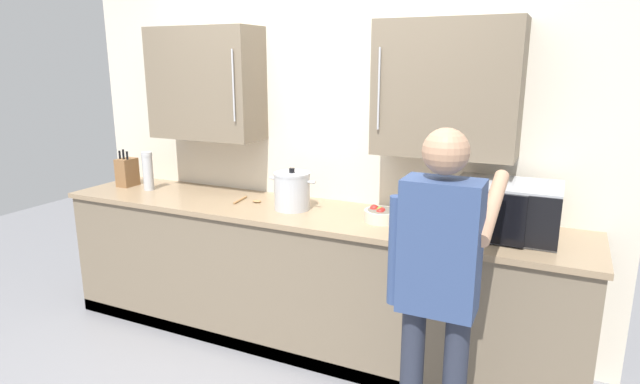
# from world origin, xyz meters

# --- Properties ---
(back_wall_tiled) EXTENTS (3.93, 0.44, 2.72)m
(back_wall_tiled) POSITION_xyz_m (0.00, 1.17, 1.47)
(back_wall_tiled) COLOR beige
(back_wall_tiled) RESTS_ON ground_plane
(counter_unit) EXTENTS (3.57, 0.68, 0.94)m
(counter_unit) POSITION_xyz_m (0.00, 0.84, 0.47)
(counter_unit) COLOR #756651
(counter_unit) RESTS_ON ground_plane
(microwave_oven) EXTENTS (0.57, 0.44, 0.30)m
(microwave_oven) POSITION_xyz_m (1.23, 0.88, 1.09)
(microwave_oven) COLOR #B7BABF
(microwave_oven) RESTS_ON counter_unit
(stock_pot) EXTENTS (0.34, 0.24, 0.28)m
(stock_pot) POSITION_xyz_m (-0.07, 0.84, 1.07)
(stock_pot) COLOR #B7BABF
(stock_pot) RESTS_ON counter_unit
(knife_block) EXTENTS (0.11, 0.15, 0.29)m
(knife_block) POSITION_xyz_m (-1.56, 0.88, 1.05)
(knife_block) COLOR brown
(knife_block) RESTS_ON counter_unit
(fruit_bowl) EXTENTS (0.21, 0.21, 0.10)m
(fruit_bowl) POSITION_xyz_m (0.55, 0.83, 0.99)
(fruit_bowl) COLOR beige
(fruit_bowl) RESTS_ON counter_unit
(thermos_flask) EXTENTS (0.08, 0.08, 0.29)m
(thermos_flask) POSITION_xyz_m (-1.31, 0.85, 1.09)
(thermos_flask) COLOR #B7BABF
(thermos_flask) RESTS_ON counter_unit
(wooden_spoon) EXTENTS (0.18, 0.19, 0.02)m
(wooden_spoon) POSITION_xyz_m (-0.43, 0.87, 0.95)
(wooden_spoon) COLOR #A37547
(wooden_spoon) RESTS_ON counter_unit
(person_figure) EXTENTS (0.45, 0.59, 1.63)m
(person_figure) POSITION_xyz_m (1.07, 0.09, 0.97)
(person_figure) COLOR #282D3D
(person_figure) RESTS_ON ground_plane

